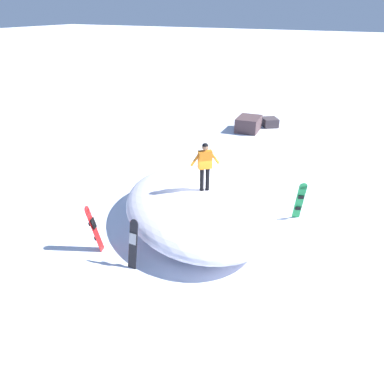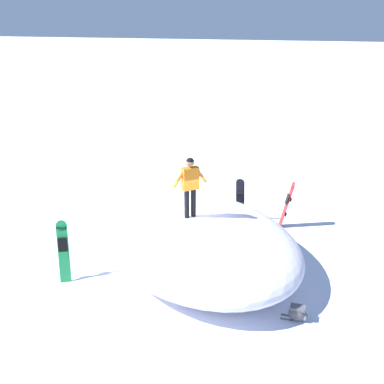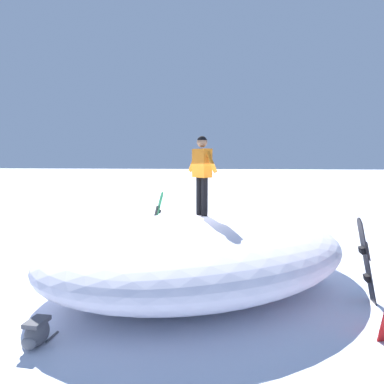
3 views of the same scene
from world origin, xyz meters
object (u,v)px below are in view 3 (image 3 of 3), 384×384
object	(u,v)px
snowboarder_standing	(202,168)
backpack_near	(37,333)
snowboard_primary_upright	(366,259)
snowboard_secondary_upright	(157,217)

from	to	relation	value
snowboarder_standing	backpack_near	bearing A→B (deg)	-31.22
snowboard_primary_upright	snowboard_secondary_upright	world-z (taller)	snowboard_secondary_upright
backpack_near	snowboarder_standing	bearing A→B (deg)	148.78
snowboard_secondary_upright	backpack_near	size ratio (longest dim) A/B	2.65
snowboarder_standing	snowboard_secondary_upright	bearing A→B (deg)	-148.79
snowboarder_standing	backpack_near	world-z (taller)	snowboarder_standing
snowboarder_standing	snowboard_primary_upright	world-z (taller)	snowboarder_standing
snowboard_primary_upright	backpack_near	distance (m)	5.49
snowboard_primary_upright	backpack_near	xyz separation A→B (m)	(2.26, -4.97, -0.61)
snowboarder_standing	backpack_near	size ratio (longest dim) A/B	2.78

